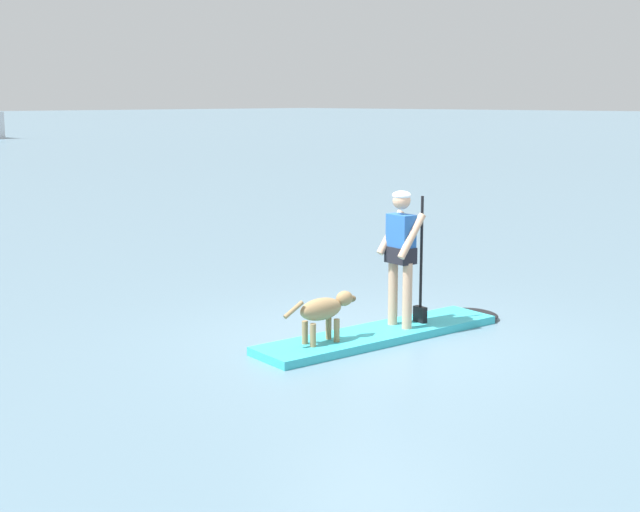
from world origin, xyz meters
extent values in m
plane|color=slate|center=(0.00, 0.00, 0.00)|extent=(400.00, 400.00, 0.00)
cube|color=#33B2BF|center=(0.00, 0.00, 0.05)|extent=(3.43, 1.25, 0.10)
ellipsoid|color=black|center=(1.66, -0.25, 0.05)|extent=(0.66, 0.79, 0.10)
cylinder|color=tan|center=(0.35, 0.08, 0.51)|extent=(0.12, 0.12, 0.82)
cylinder|color=tan|center=(0.31, -0.18, 0.51)|extent=(0.12, 0.12, 0.82)
cube|color=black|center=(0.33, -0.05, 1.00)|extent=(0.27, 0.39, 0.20)
cube|color=#2659A5|center=(0.33, -0.05, 1.21)|extent=(0.25, 0.37, 0.58)
sphere|color=tan|center=(0.33, -0.05, 1.67)|extent=(0.22, 0.22, 0.22)
ellipsoid|color=white|center=(0.33, -0.05, 1.73)|extent=(0.23, 0.23, 0.11)
cylinder|color=tan|center=(0.36, 0.14, 1.26)|extent=(0.43, 0.15, 0.54)
cylinder|color=tan|center=(0.30, -0.24, 1.26)|extent=(0.43, 0.15, 0.54)
cylinder|color=black|center=(0.68, -0.10, 0.90)|extent=(0.04, 0.04, 1.60)
cube|color=black|center=(0.68, -0.10, 0.20)|extent=(0.11, 0.19, 0.20)
ellipsoid|color=#997A51|center=(-0.89, 0.14, 0.50)|extent=(0.60, 0.30, 0.26)
ellipsoid|color=#997A51|center=(-0.54, 0.08, 0.58)|extent=(0.24, 0.19, 0.18)
ellipsoid|color=brown|center=(-0.44, 0.07, 0.56)|extent=(0.13, 0.10, 0.08)
cylinder|color=#997A51|center=(-1.27, 0.19, 0.55)|extent=(0.27, 0.09, 0.18)
cylinder|color=#997A51|center=(-0.71, 0.19, 0.23)|extent=(0.07, 0.07, 0.27)
cylinder|color=#997A51|center=(-0.73, 0.03, 0.23)|extent=(0.07, 0.07, 0.27)
cylinder|color=#997A51|center=(-1.05, 0.24, 0.23)|extent=(0.07, 0.07, 0.27)
cylinder|color=#997A51|center=(-1.07, 0.09, 0.23)|extent=(0.07, 0.07, 0.27)
camera|label=1|loc=(-8.03, -6.69, 2.88)|focal=49.57mm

